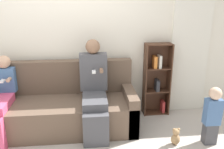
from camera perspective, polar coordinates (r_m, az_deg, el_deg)
The scene contains 9 objects.
ground_plane at distance 3.34m, azimuth -11.39°, elevation -16.70°, with size 14.00×14.00×0.00m, color #BCB2A8.
back_wall at distance 3.78m, azimuth -11.30°, elevation 8.45°, with size 10.00×0.06×2.55m.
curtain_panel at distance 4.12m, azimuth 18.17°, elevation 5.22°, with size 0.64×0.04×2.07m.
couch at distance 3.65m, azimuth -12.11°, elevation -7.88°, with size 2.19×0.85×0.96m.
adult_seated at distance 3.38m, azimuth -4.31°, elevation -2.88°, with size 0.40×0.80×1.32m.
child_seated at distance 3.58m, azimuth -25.05°, elevation -5.33°, with size 0.26×0.82×1.10m.
toddler_standing at distance 3.40m, azimuth 22.99°, elevation -8.86°, with size 0.21×0.16×0.81m.
bookshelf at distance 3.98m, azimuth 10.67°, elevation -1.04°, with size 0.42×0.22×1.20m.
teddy_bear at distance 3.37m, azimuth 15.06°, elevation -14.28°, with size 0.12×0.10×0.25m.
Camera 1 is at (0.35, -2.73, 1.88)m, focal length 38.00 mm.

